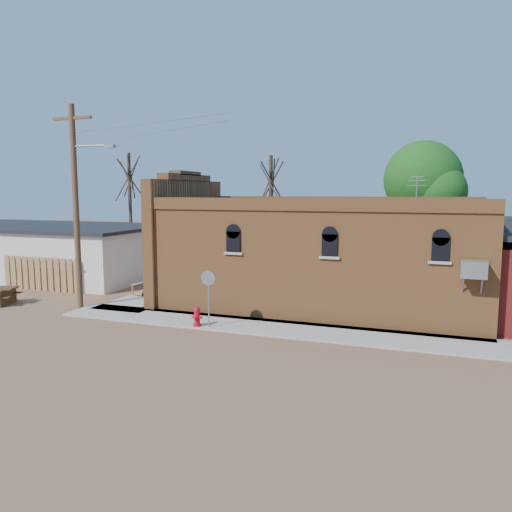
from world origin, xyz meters
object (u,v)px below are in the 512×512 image
(utility_pole, at_px, (77,202))
(stop_sign, at_px, (209,283))
(trash_barrel, at_px, (165,292))
(fire_hydrant, at_px, (197,317))
(brick_bar, at_px, (315,255))

(utility_pole, distance_m, stop_sign, 7.64)
(stop_sign, distance_m, trash_barrel, 5.67)
(fire_hydrant, height_order, trash_barrel, fire_hydrant)
(stop_sign, height_order, trash_barrel, stop_sign)
(utility_pole, height_order, stop_sign, utility_pole)
(utility_pole, relative_size, fire_hydrant, 11.87)
(fire_hydrant, bearing_deg, stop_sign, 13.19)
(fire_hydrant, bearing_deg, brick_bar, 71.29)
(fire_hydrant, relative_size, stop_sign, 0.34)
(stop_sign, bearing_deg, utility_pole, -172.32)
(utility_pole, distance_m, trash_barrel, 5.74)
(brick_bar, xyz_separation_m, trash_barrel, (-6.94, -1.79, -1.88))
(brick_bar, height_order, trash_barrel, brick_bar)
(stop_sign, relative_size, trash_barrel, 2.97)
(fire_hydrant, bearing_deg, utility_pole, -177.85)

